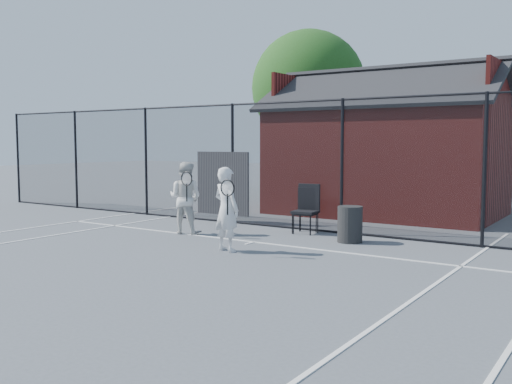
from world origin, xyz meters
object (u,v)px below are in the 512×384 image
Objects in this scene: player_back at (185,198)px; chair_left at (305,210)px; clubhouse at (387,158)px; chair_right at (305,211)px; player_front at (226,209)px; waste_bin at (350,224)px.

player_back is 2.70m from chair_left.
clubhouse reaches higher than player_back.
player_front is at bearing -103.77° from chair_right.
waste_bin is at bearing -30.38° from chair_right.
chair_left is 1.45× the size of waste_bin.
player_back is (-2.42, -5.90, -0.81)m from clubhouse.
chair_left is 0.04m from chair_right.
player_back reaches higher than chair_left.
player_front is 2.70m from chair_right.
clubhouse is at bearing 102.90° from waste_bin.
player_back is 2.16× the size of waste_bin.
clubhouse is at bearing 86.84° from player_front.
chair_left is (0.20, 2.68, -0.26)m from player_front.
clubhouse is at bearing 67.70° from player_back.
chair_right is at bearing -92.58° from clubhouse.
player_back is at bearing -151.09° from chair_left.
clubhouse is 6.04× the size of chair_left.
chair_left is (-0.19, -4.40, -1.07)m from clubhouse.
player_front is 1.59× the size of chair_right.
chair_left is at bearing 33.96° from player_back.
player_front reaches higher than chair_right.
waste_bin is (1.32, -0.50, -0.17)m from chair_left.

